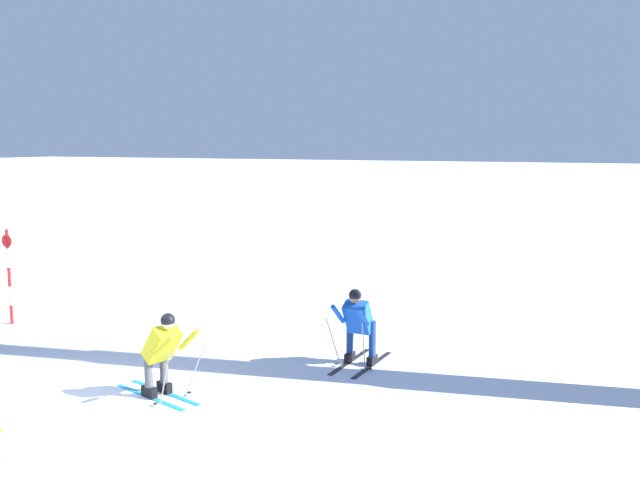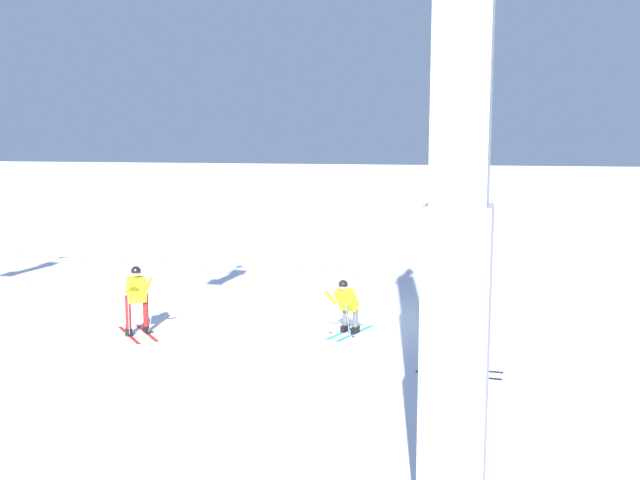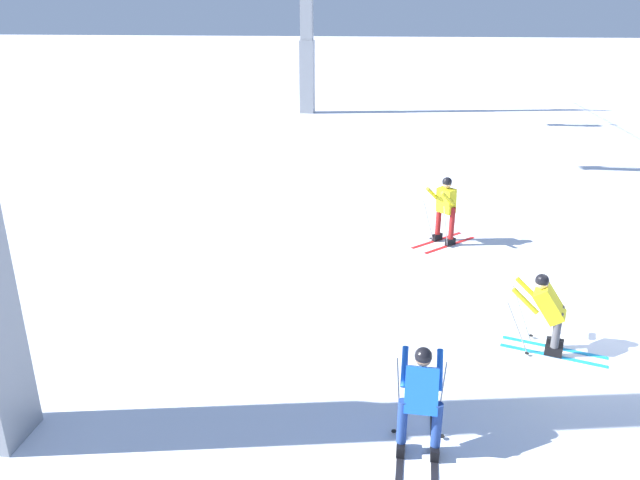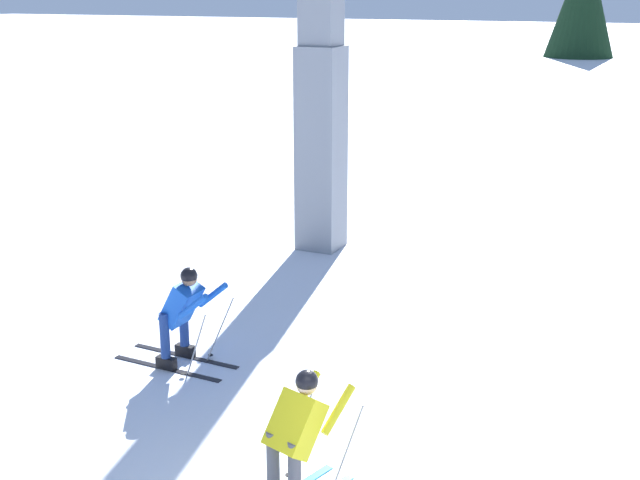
% 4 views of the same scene
% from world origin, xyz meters
% --- Properties ---
extents(ground_plane, '(260.00, 260.00, 0.00)m').
position_xyz_m(ground_plane, '(0.00, 0.00, 0.00)').
color(ground_plane, white).
extents(skier_carving_main, '(1.00, 1.75, 1.51)m').
position_xyz_m(skier_carving_main, '(-1.12, 1.36, 0.78)').
color(skier_carving_main, '#198CCC').
rests_on(skier_carving_main, ground_plane).
extents(lift_tower_near, '(0.79, 2.52, 12.26)m').
position_xyz_m(lift_tower_near, '(-4.38, 9.17, 5.08)').
color(lift_tower_near, gray).
rests_on(lift_tower_near, ground_plane).
extents(trail_marker_pole, '(0.07, 0.28, 2.09)m').
position_xyz_m(trail_marker_pole, '(-3.48, -4.46, 1.12)').
color(trail_marker_pole, red).
rests_on(trail_marker_pole, ground_plane).
extents(skier_distant_uphill, '(1.72, 0.71, 1.54)m').
position_xyz_m(skier_distant_uphill, '(-3.87, 3.53, 0.81)').
color(skier_distant_uphill, black).
rests_on(skier_distant_uphill, ground_plane).
extents(skier_distant_downhill, '(1.63, 1.62, 1.72)m').
position_xyz_m(skier_distant_downhill, '(3.75, 2.76, 0.98)').
color(skier_distant_downhill, red).
rests_on(skier_distant_downhill, ground_plane).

